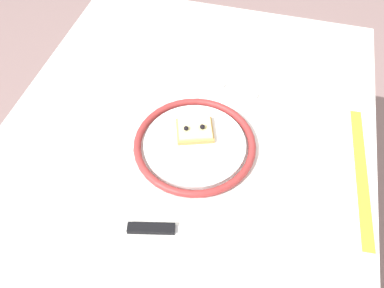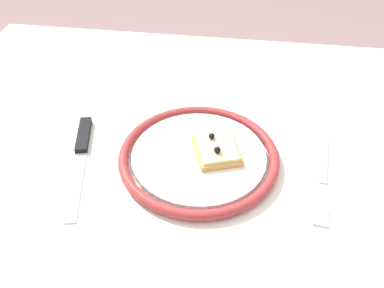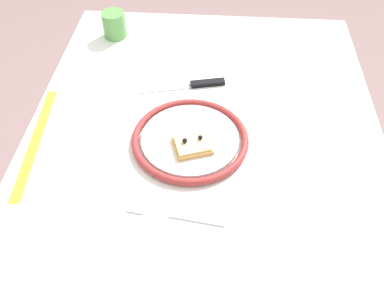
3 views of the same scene
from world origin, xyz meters
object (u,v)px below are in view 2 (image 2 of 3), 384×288
object	(u,v)px
dining_table	(193,180)
fork	(322,178)
plate	(199,156)
pizza_slice_near	(217,149)
knife	(82,147)

from	to	relation	value
dining_table	fork	xyz separation A→B (m)	(-0.21, 0.04, 0.08)
plate	fork	distance (m)	0.20
dining_table	pizza_slice_near	bearing A→B (deg)	151.59
plate	dining_table	bearing A→B (deg)	-66.23
plate	pizza_slice_near	size ratio (longest dim) A/B	2.71
knife	fork	xyz separation A→B (m)	(-0.40, 0.01, -0.00)
dining_table	fork	bearing A→B (deg)	168.53
plate	pizza_slice_near	xyz separation A→B (m)	(-0.03, -0.01, 0.01)
dining_table	pizza_slice_near	world-z (taller)	pizza_slice_near
pizza_slice_near	fork	distance (m)	0.17
dining_table	knife	size ratio (longest dim) A/B	4.62
dining_table	fork	size ratio (longest dim) A/B	5.46
plate	knife	bearing A→B (deg)	-0.31
plate	knife	distance (m)	0.20
dining_table	plate	size ratio (longest dim) A/B	4.12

